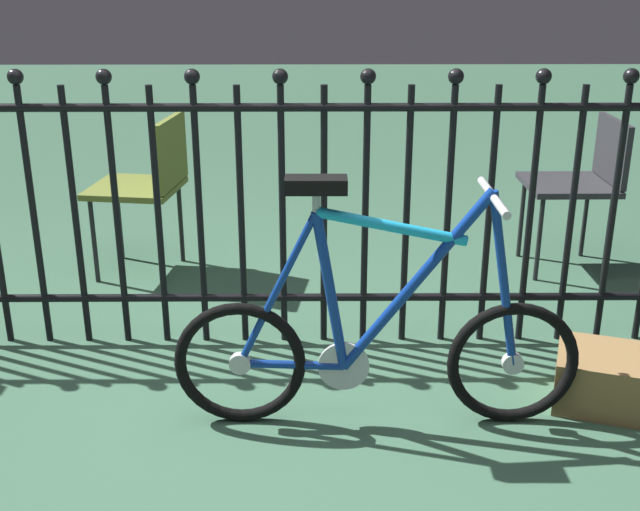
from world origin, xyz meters
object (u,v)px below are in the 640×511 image
object	(u,v)px
chair_olive	(149,178)
display_crate	(599,378)
bicycle	(376,342)
chair_charcoal	(584,176)

from	to	relation	value
chair_olive	display_crate	xyz separation A→B (m)	(1.87, -1.32, -0.40)
bicycle	chair_charcoal	bearing A→B (deg)	51.82
bicycle	chair_olive	size ratio (longest dim) A/B	1.72
chair_charcoal	display_crate	distance (m)	1.46
chair_charcoal	chair_olive	bearing A→B (deg)	-178.79
chair_olive	display_crate	size ratio (longest dim) A/B	2.66
chair_olive	chair_charcoal	world-z (taller)	chair_olive
chair_olive	chair_charcoal	distance (m)	2.21
chair_olive	display_crate	distance (m)	2.33
display_crate	chair_charcoal	bearing A→B (deg)	76.29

